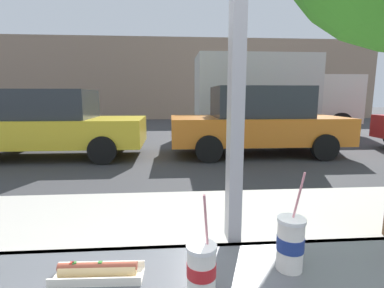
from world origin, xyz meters
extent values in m
plane|color=#38383A|center=(0.00, 8.00, 0.00)|extent=(60.00, 60.00, 0.00)
cube|color=#B2ADA3|center=(0.00, 1.60, 0.08)|extent=(16.00, 2.80, 0.15)
cube|color=#35373A|center=(0.00, 0.03, 0.95)|extent=(1.96, 0.02, 0.02)
cube|color=#9E9EA3|center=(0.00, 0.08, 1.61)|extent=(0.05, 0.08, 1.29)
cube|color=gray|center=(0.00, 18.95, 2.67)|extent=(28.00, 1.20, 5.33)
cylinder|color=silver|center=(-0.16, -0.23, 1.03)|extent=(0.08, 0.08, 0.14)
cylinder|color=red|center=(-0.16, -0.23, 1.03)|extent=(0.08, 0.08, 0.04)
cylinder|color=black|center=(-0.16, -0.23, 1.09)|extent=(0.07, 0.07, 0.01)
cylinder|color=white|center=(-0.16, -0.23, 1.10)|extent=(0.09, 0.09, 0.01)
cylinder|color=pink|center=(-0.15, -0.24, 1.16)|extent=(0.03, 0.05, 0.20)
cylinder|color=silver|center=(0.14, -0.14, 1.04)|extent=(0.08, 0.08, 0.16)
cylinder|color=navy|center=(0.14, -0.14, 1.05)|extent=(0.09, 0.09, 0.05)
cylinder|color=black|center=(0.14, -0.14, 1.12)|extent=(0.08, 0.08, 0.01)
cylinder|color=white|center=(0.14, -0.14, 1.13)|extent=(0.09, 0.09, 0.01)
cylinder|color=pink|center=(0.15, -0.15, 1.19)|extent=(0.02, 0.05, 0.20)
cube|color=silver|center=(-0.47, -0.14, 0.96)|extent=(0.28, 0.09, 0.01)
cube|color=silver|center=(-0.47, -0.18, 0.97)|extent=(0.28, 0.02, 0.03)
cube|color=silver|center=(-0.47, -0.10, 0.97)|extent=(0.28, 0.02, 0.03)
cylinder|color=#DBB77A|center=(-0.47, -0.14, 0.99)|extent=(0.24, 0.05, 0.04)
cylinder|color=#9E4733|center=(-0.47, -0.14, 1.00)|extent=(0.24, 0.03, 0.03)
cube|color=#337A2D|center=(-0.54, -0.14, 1.01)|extent=(0.01, 0.01, 0.01)
cube|color=red|center=(-0.55, -0.14, 1.01)|extent=(0.01, 0.01, 0.01)
cube|color=#337A2D|center=(-0.46, -0.14, 1.01)|extent=(0.01, 0.01, 0.01)
cube|color=gold|center=(-3.15, 6.36, 0.65)|extent=(4.42, 1.78, 0.66)
cube|color=#282D33|center=(-3.34, 6.36, 1.33)|extent=(2.30, 1.56, 0.70)
cylinder|color=black|center=(-1.78, 7.24, 0.32)|extent=(0.64, 0.18, 0.64)
cylinder|color=black|center=(-1.78, 5.47, 0.32)|extent=(0.64, 0.18, 0.64)
cylinder|color=black|center=(-4.52, 7.24, 0.32)|extent=(0.64, 0.18, 0.64)
cube|color=orange|center=(2.02, 6.36, 0.66)|extent=(4.48, 1.81, 0.67)
cube|color=#282D33|center=(2.05, 6.36, 1.38)|extent=(2.33, 1.59, 0.78)
cylinder|color=black|center=(3.41, 7.26, 0.32)|extent=(0.64, 0.18, 0.64)
cylinder|color=black|center=(3.41, 5.45, 0.32)|extent=(0.64, 0.18, 0.64)
cylinder|color=black|center=(0.63, 7.26, 0.32)|extent=(0.64, 0.18, 0.64)
cylinder|color=black|center=(0.63, 5.45, 0.32)|extent=(0.64, 0.18, 0.64)
cube|color=beige|center=(3.17, 10.67, 1.79)|extent=(4.70, 2.20, 2.68)
cube|color=beige|center=(6.32, 10.67, 1.40)|extent=(1.90, 2.10, 1.90)
cylinder|color=black|center=(6.32, 11.72, 0.45)|extent=(0.90, 0.24, 0.90)
cylinder|color=black|center=(6.32, 9.62, 0.45)|extent=(0.90, 0.24, 0.90)
cylinder|color=black|center=(2.36, 11.77, 0.45)|extent=(0.90, 0.24, 0.90)
cylinder|color=black|center=(2.36, 9.57, 0.45)|extent=(0.90, 0.24, 0.90)
camera|label=1|loc=(-0.24, -0.97, 1.51)|focal=26.73mm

